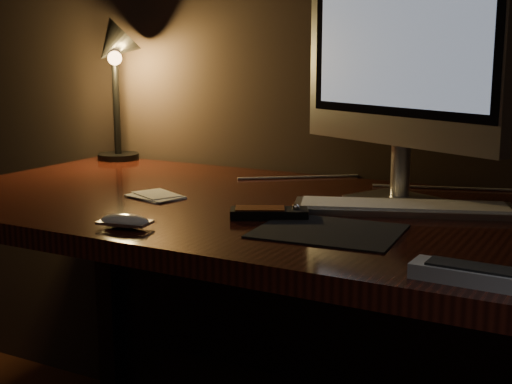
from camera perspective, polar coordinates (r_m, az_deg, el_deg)
The scene contains 10 objects.
desk at distance 1.53m, azimuth 3.70°, elevation -5.40°, with size 1.60×0.75×0.75m.
monitor at distance 1.48m, azimuth 11.48°, elevation 11.35°, with size 0.48×0.24×0.54m.
keyboard at distance 1.42m, azimuth 11.70°, elevation -1.21°, with size 0.43×0.12×0.02m, color silver.
mousepad at distance 1.24m, azimuth 5.83°, elevation -3.12°, with size 0.24×0.19×0.00m, color black.
mouse at distance 1.28m, azimuth -10.44°, elevation -2.45°, with size 0.09×0.05×0.02m, color white.
media_remote at distance 1.34m, azimuth 1.06°, elevation -1.67°, with size 0.15×0.11×0.03m.
tv_remote at distance 1.01m, azimuth 18.31°, elevation -6.49°, with size 0.22×0.06×0.03m.
papers at distance 1.54m, azimuth -8.07°, elevation -0.28°, with size 0.12×0.08×0.01m, color white.
desk_lamp at distance 2.03m, azimuth -11.28°, elevation 9.87°, with size 0.20×0.21×0.40m.
cable at distance 1.70m, azimuth 8.99°, elevation 0.73°, with size 0.01×0.01×0.64m, color white.
Camera 1 is at (0.61, 0.60, 1.06)m, focal length 50.00 mm.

